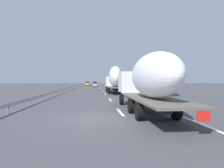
{
  "coord_description": "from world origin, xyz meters",
  "views": [
    {
      "loc": [
        -11.47,
        0.05,
        2.27
      ],
      "look_at": [
        18.53,
        -2.75,
        1.75
      ],
      "focal_mm": 30.23,
      "sensor_mm": 36.0,
      "label": 1
    }
  ],
  "objects_px": {
    "truck_lead": "(114,79)",
    "car_blue_sedan": "(95,84)",
    "car_yellow_coupe": "(88,83)",
    "car_silver_hatch": "(95,84)",
    "road_sign": "(120,80)",
    "car_red_compact": "(88,83)",
    "truck_trailing": "(147,80)"
  },
  "relations": [
    {
      "from": "truck_trailing",
      "to": "car_yellow_coupe",
      "type": "bearing_deg",
      "value": 5.01
    },
    {
      "from": "car_yellow_coupe",
      "to": "car_red_compact",
      "type": "xyz_separation_m",
      "value": [
        10.52,
        0.34,
        -0.01
      ]
    },
    {
      "from": "car_blue_sedan",
      "to": "road_sign",
      "type": "xyz_separation_m",
      "value": [
        -34.35,
        -6.67,
        1.45
      ]
    },
    {
      "from": "truck_lead",
      "to": "road_sign",
      "type": "distance_m",
      "value": 15.53
    },
    {
      "from": "car_yellow_coupe",
      "to": "car_silver_hatch",
      "type": "xyz_separation_m",
      "value": [
        -18.94,
        -3.48,
        0.02
      ]
    },
    {
      "from": "truck_lead",
      "to": "car_blue_sedan",
      "type": "xyz_separation_m",
      "value": [
        49.57,
        3.57,
        -1.7
      ]
    },
    {
      "from": "car_yellow_coupe",
      "to": "car_blue_sedan",
      "type": "bearing_deg",
      "value": -158.09
    },
    {
      "from": "truck_lead",
      "to": "car_blue_sedan",
      "type": "relative_size",
      "value": 2.77
    },
    {
      "from": "car_red_compact",
      "to": "car_yellow_coupe",
      "type": "bearing_deg",
      "value": -178.14
    },
    {
      "from": "truck_trailing",
      "to": "car_silver_hatch",
      "type": "height_order",
      "value": "truck_trailing"
    },
    {
      "from": "truck_lead",
      "to": "truck_trailing",
      "type": "distance_m",
      "value": 21.5
    },
    {
      "from": "car_yellow_coupe",
      "to": "car_silver_hatch",
      "type": "relative_size",
      "value": 1.2
    },
    {
      "from": "truck_trailing",
      "to": "car_red_compact",
      "type": "distance_m",
      "value": 90.33
    },
    {
      "from": "car_silver_hatch",
      "to": "road_sign",
      "type": "height_order",
      "value": "road_sign"
    },
    {
      "from": "truck_lead",
      "to": "car_yellow_coupe",
      "type": "height_order",
      "value": "truck_lead"
    },
    {
      "from": "road_sign",
      "to": "car_yellow_coupe",
      "type": "bearing_deg",
      "value": 13.23
    },
    {
      "from": "truck_lead",
      "to": "car_blue_sedan",
      "type": "distance_m",
      "value": 49.72
    },
    {
      "from": "truck_trailing",
      "to": "road_sign",
      "type": "distance_m",
      "value": 36.85
    },
    {
      "from": "truck_trailing",
      "to": "car_silver_hatch",
      "type": "relative_size",
      "value": 3.26
    },
    {
      "from": "truck_trailing",
      "to": "car_red_compact",
      "type": "relative_size",
      "value": 3.04
    },
    {
      "from": "car_silver_hatch",
      "to": "car_red_compact",
      "type": "distance_m",
      "value": 29.7
    },
    {
      "from": "car_blue_sedan",
      "to": "car_red_compact",
      "type": "height_order",
      "value": "car_blue_sedan"
    },
    {
      "from": "car_blue_sedan",
      "to": "car_yellow_coupe",
      "type": "bearing_deg",
      "value": 21.91
    },
    {
      "from": "road_sign",
      "to": "truck_lead",
      "type": "bearing_deg",
      "value": 168.49
    },
    {
      "from": "truck_lead",
      "to": "car_red_compact",
      "type": "xyz_separation_m",
      "value": [
        68.53,
        7.31,
        -1.71
      ]
    },
    {
      "from": "truck_trailing",
      "to": "car_silver_hatch",
      "type": "xyz_separation_m",
      "value": [
        60.58,
        3.48,
        -1.37
      ]
    },
    {
      "from": "car_yellow_coupe",
      "to": "road_sign",
      "type": "bearing_deg",
      "value": -166.77
    },
    {
      "from": "car_blue_sedan",
      "to": "road_sign",
      "type": "relative_size",
      "value": 1.34
    },
    {
      "from": "truck_lead",
      "to": "truck_trailing",
      "type": "relative_size",
      "value": 0.99
    },
    {
      "from": "car_silver_hatch",
      "to": "car_blue_sedan",
      "type": "xyz_separation_m",
      "value": [
        10.49,
        0.09,
        -0.02
      ]
    },
    {
      "from": "car_red_compact",
      "to": "car_blue_sedan",
      "type": "bearing_deg",
      "value": -168.85
    },
    {
      "from": "car_silver_hatch",
      "to": "road_sign",
      "type": "distance_m",
      "value": 24.79
    }
  ]
}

